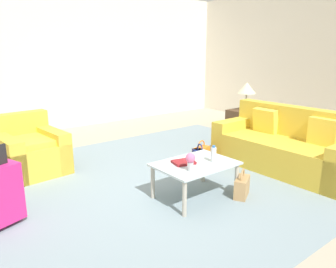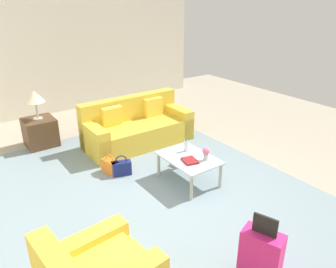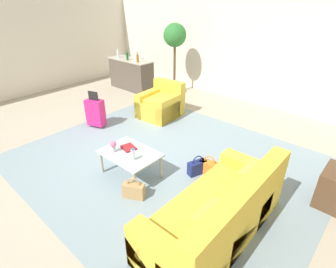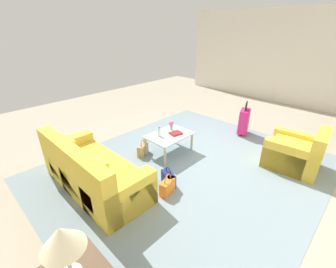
% 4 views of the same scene
% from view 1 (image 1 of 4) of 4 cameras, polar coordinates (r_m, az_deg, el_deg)
% --- Properties ---
extents(ground_plane, '(12.00, 12.00, 0.00)m').
position_cam_1_polar(ground_plane, '(4.22, -4.09, -10.02)').
color(ground_plane, '#A89E89').
extents(wall_back, '(10.24, 0.12, 3.10)m').
position_cam_1_polar(wall_back, '(7.56, -22.42, 11.88)').
color(wall_back, silver).
rests_on(wall_back, ground).
extents(area_rug, '(5.20, 4.40, 0.01)m').
position_cam_1_polar(area_rug, '(4.70, 0.60, -7.32)').
color(area_rug, gray).
rests_on(area_rug, ground).
extents(couch, '(0.90, 2.11, 0.91)m').
position_cam_1_polar(couch, '(5.26, 19.99, -2.31)').
color(couch, gold).
rests_on(couch, ground).
extents(armchair, '(0.93, 1.02, 0.84)m').
position_cam_1_polar(armchair, '(5.22, -23.09, -2.93)').
color(armchair, gold).
rests_on(armchair, ground).
extents(coffee_table, '(0.94, 0.68, 0.44)m').
position_cam_1_polar(coffee_table, '(3.95, 4.79, -5.85)').
color(coffee_table, silver).
rests_on(coffee_table, ground).
extents(water_bottle, '(0.06, 0.06, 0.20)m').
position_cam_1_polar(water_bottle, '(3.96, 7.94, -3.52)').
color(water_bottle, silver).
rests_on(water_bottle, coffee_table).
extents(coffee_table_book, '(0.29, 0.25, 0.03)m').
position_cam_1_polar(coffee_table_book, '(3.90, 2.71, -4.92)').
color(coffee_table_book, maroon).
rests_on(coffee_table_book, coffee_table).
extents(flower_vase, '(0.11, 0.11, 0.21)m').
position_cam_1_polar(flower_vase, '(3.64, 3.93, -4.57)').
color(flower_vase, '#B2B7BC').
rests_on(flower_vase, coffee_table).
extents(side_table, '(0.58, 0.58, 0.55)m').
position_cam_1_polar(side_table, '(6.95, 13.21, 1.83)').
color(side_table, '#513823').
rests_on(side_table, ground).
extents(table_lamp, '(0.36, 0.36, 0.57)m').
position_cam_1_polar(table_lamp, '(6.84, 13.55, 7.69)').
color(table_lamp, '#ADA899').
rests_on(table_lamp, side_table).
extents(handbag_navy, '(0.24, 0.35, 0.36)m').
position_cam_1_polar(handbag_navy, '(5.09, 5.57, -4.16)').
color(handbag_navy, navy).
rests_on(handbag_navy, ground).
extents(handbag_tan, '(0.35, 0.28, 0.36)m').
position_cam_1_polar(handbag_tan, '(4.14, 12.75, -8.90)').
color(handbag_tan, tan).
rests_on(handbag_tan, ground).
extents(handbag_orange, '(0.34, 0.21, 0.36)m').
position_cam_1_polar(handbag_orange, '(5.28, 5.79, -3.48)').
color(handbag_orange, orange).
rests_on(handbag_orange, ground).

